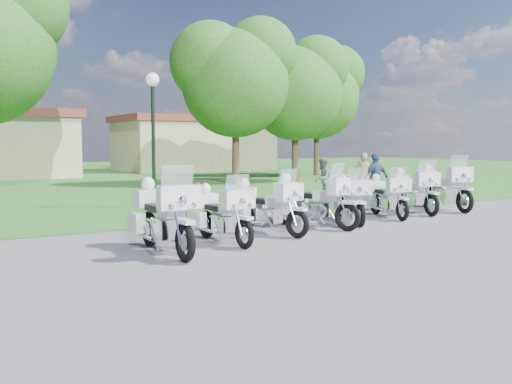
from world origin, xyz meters
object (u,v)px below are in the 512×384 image
motorcycle_6 (412,190)px  motorcycle_3 (311,200)px  motorcycle_7 (442,186)px  lamp_post (153,107)px  motorcycle_4 (350,199)px  motorcycle_0 (163,215)px  motorcycle_2 (266,206)px  bystander_a (363,176)px  motorcycle_5 (387,196)px  bystander_c (376,178)px  motorcycle_1 (221,213)px  bystander_b (322,179)px

motorcycle_6 → motorcycle_3: bearing=24.9°
motorcycle_7 → lamp_post: (-7.73, 5.07, 2.53)m
motorcycle_6 → motorcycle_7: (1.41, 0.09, 0.06)m
motorcycle_4 → lamp_post: bearing=-36.4°
motorcycle_0 → motorcycle_7: motorcycle_7 is taller
motorcycle_2 → bystander_a: 9.38m
motorcycle_2 → motorcycle_4: (2.93, 0.44, -0.02)m
motorcycle_2 → lamp_post: lamp_post is taller
motorcycle_2 → motorcycle_3: bearing=173.5°
bystander_a → motorcycle_7: bearing=129.0°
motorcycle_5 → motorcycle_3: bearing=25.6°
motorcycle_7 → lamp_post: 9.58m
motorcycle_0 → bystander_c: bystander_c is taller
motorcycle_0 → motorcycle_7: (10.30, 2.13, 0.01)m
motorcycle_5 → motorcycle_4: bearing=26.4°
motorcycle_5 → bystander_a: size_ratio=1.23×
motorcycle_2 → lamp_post: bearing=-101.8°
motorcycle_4 → motorcycle_6: size_ratio=0.88×
lamp_post → bystander_a: bearing=-6.8°
motorcycle_2 → bystander_a: bystander_a is taller
motorcycle_5 → motorcycle_6: bearing=-149.1°
motorcycle_0 → motorcycle_1: 1.55m
motorcycle_5 → bystander_c: bystander_c is taller
motorcycle_3 → bystander_c: bystander_c is taller
motorcycle_7 → motorcycle_1: bearing=22.8°
motorcycle_4 → motorcycle_6: bearing=-143.3°
motorcycle_0 → bystander_a: size_ratio=1.49×
motorcycle_1 → motorcycle_4: motorcycle_4 is taller
motorcycle_7 → bystander_a: motorcycle_7 is taller
motorcycle_4 → bystander_a: (4.80, 4.87, 0.24)m
motorcycle_4 → lamp_post: 7.20m
motorcycle_0 → motorcycle_6: bearing=-166.5°
motorcycle_1 → bystander_a: 10.86m
motorcycle_3 → motorcycle_7: motorcycle_7 is taller
bystander_c → motorcycle_5: bearing=53.2°
motorcycle_2 → motorcycle_3: 1.49m
motorcycle_0 → bystander_c: (9.67, 4.48, 0.16)m
motorcycle_2 → motorcycle_6: 6.06m
motorcycle_2 → motorcycle_6: size_ratio=0.95×
lamp_post → bystander_b: lamp_post is taller
motorcycle_6 → bystander_a: 4.56m
motorcycle_7 → bystander_b: (-1.69, 4.02, 0.05)m
motorcycle_6 → motorcycle_7: size_ratio=0.91×
motorcycle_3 → bystander_b: size_ratio=1.46×
motorcycle_2 → bystander_b: size_ratio=1.43×
motorcycle_2 → motorcycle_4: 2.96m
bystander_a → lamp_post: bearing=37.1°
motorcycle_1 → bystander_b: bearing=-143.8°
bystander_b → motorcycle_7: bearing=72.8°
motorcycle_6 → bystander_c: bystander_c is taller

